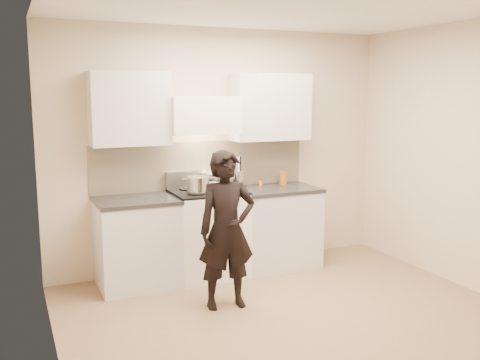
% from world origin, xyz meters
% --- Properties ---
extents(ground_plane, '(4.00, 4.00, 0.00)m').
position_xyz_m(ground_plane, '(0.00, 0.00, 0.00)').
color(ground_plane, '#8C6C51').
extents(room_shell, '(4.04, 3.54, 2.70)m').
position_xyz_m(room_shell, '(-0.06, 0.37, 1.60)').
color(room_shell, beige).
rests_on(room_shell, ground).
extents(stove, '(0.76, 0.65, 0.96)m').
position_xyz_m(stove, '(-0.30, 1.42, 0.47)').
color(stove, white).
rests_on(stove, ground).
extents(counter_right, '(0.92, 0.67, 0.92)m').
position_xyz_m(counter_right, '(0.53, 1.43, 0.46)').
color(counter_right, silver).
rests_on(counter_right, ground).
extents(counter_left, '(0.82, 0.67, 0.92)m').
position_xyz_m(counter_left, '(-1.08, 1.43, 0.46)').
color(counter_left, silver).
rests_on(counter_left, ground).
extents(wok, '(0.39, 0.47, 0.31)m').
position_xyz_m(wok, '(-0.12, 1.57, 1.06)').
color(wok, silver).
rests_on(wok, stove).
extents(stock_pot, '(0.32, 0.31, 0.16)m').
position_xyz_m(stock_pot, '(-0.44, 1.32, 1.04)').
color(stock_pot, silver).
rests_on(stock_pot, stove).
extents(utensil_crock, '(0.13, 0.13, 0.36)m').
position_xyz_m(utensil_crock, '(0.15, 1.61, 1.03)').
color(utensil_crock, '#B4B4B4').
rests_on(utensil_crock, counter_right).
extents(spice_jar, '(0.04, 0.04, 0.09)m').
position_xyz_m(spice_jar, '(0.42, 1.61, 0.96)').
color(spice_jar, orange).
rests_on(spice_jar, counter_right).
extents(oil_glass, '(0.09, 0.09, 0.16)m').
position_xyz_m(oil_glass, '(0.71, 1.59, 1.00)').
color(oil_glass, '#A45A1A').
rests_on(oil_glass, counter_right).
extents(person, '(0.57, 0.40, 1.47)m').
position_xyz_m(person, '(-0.45, 0.53, 0.74)').
color(person, black).
rests_on(person, ground).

